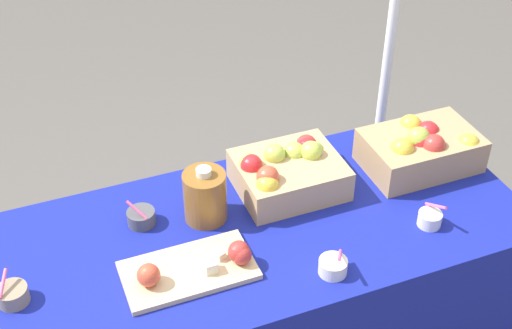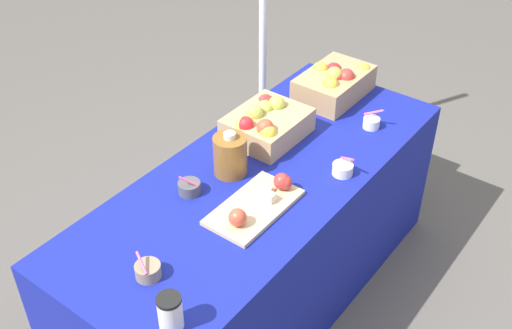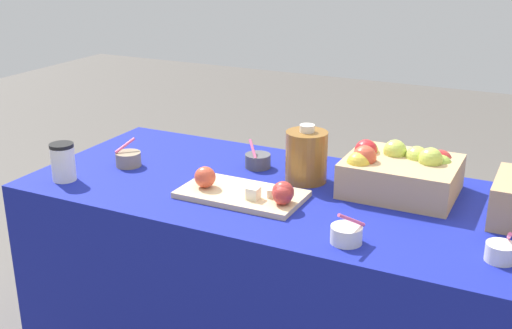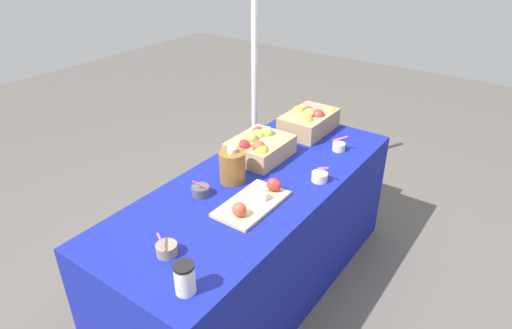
% 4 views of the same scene
% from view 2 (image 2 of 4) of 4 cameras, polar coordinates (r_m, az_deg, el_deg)
% --- Properties ---
extents(ground_plane, '(10.00, 10.00, 0.00)m').
position_cam_2_polar(ground_plane, '(3.12, 0.36, -11.70)').
color(ground_plane, '#56514C').
extents(table, '(1.90, 0.76, 0.74)m').
position_cam_2_polar(table, '(2.85, 0.39, -6.77)').
color(table, navy).
rests_on(table, ground_plane).
extents(apple_crate_left, '(0.40, 0.26, 0.17)m').
position_cam_2_polar(apple_crate_left, '(3.13, 7.15, 7.40)').
color(apple_crate_left, tan).
rests_on(apple_crate_left, table).
extents(apple_crate_middle, '(0.35, 0.29, 0.16)m').
position_cam_2_polar(apple_crate_middle, '(2.81, 0.93, 3.88)').
color(apple_crate_middle, tan).
rests_on(apple_crate_middle, table).
extents(cutting_board_front, '(0.39, 0.21, 0.09)m').
position_cam_2_polar(cutting_board_front, '(2.43, 0.27, -3.46)').
color(cutting_board_front, '#D1B284').
rests_on(cutting_board_front, table).
extents(sample_bowl_near, '(0.09, 0.09, 0.10)m').
position_cam_2_polar(sample_bowl_near, '(2.52, -6.06, -2.08)').
color(sample_bowl_near, '#4C4C51').
rests_on(sample_bowl_near, table).
extents(sample_bowl_mid, '(0.09, 0.10, 0.10)m').
position_cam_2_polar(sample_bowl_mid, '(2.62, 7.87, -0.40)').
color(sample_bowl_mid, silver).
rests_on(sample_bowl_mid, table).
extents(sample_bowl_far, '(0.08, 0.09, 0.10)m').
position_cam_2_polar(sample_bowl_far, '(2.94, 10.42, 3.77)').
color(sample_bowl_far, silver).
rests_on(sample_bowl_far, table).
extents(sample_bowl_extra, '(0.09, 0.09, 0.09)m').
position_cam_2_polar(sample_bowl_extra, '(2.20, -9.78, -9.45)').
color(sample_bowl_extra, gray).
rests_on(sample_bowl_extra, table).
extents(cider_jug, '(0.14, 0.14, 0.20)m').
position_cam_2_polar(cider_jug, '(2.57, -2.36, 0.86)').
color(cider_jug, brown).
rests_on(cider_jug, table).
extents(coffee_cup, '(0.08, 0.08, 0.13)m').
position_cam_2_polar(coffee_cup, '(2.02, -7.79, -13.13)').
color(coffee_cup, silver).
rests_on(coffee_cup, table).
extents(tent_pole, '(0.04, 0.04, 1.93)m').
position_cam_2_polar(tent_pole, '(3.51, 0.65, 13.78)').
color(tent_pole, white).
rests_on(tent_pole, ground_plane).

